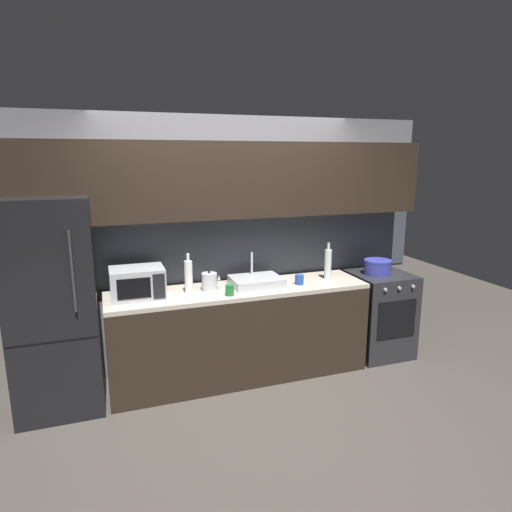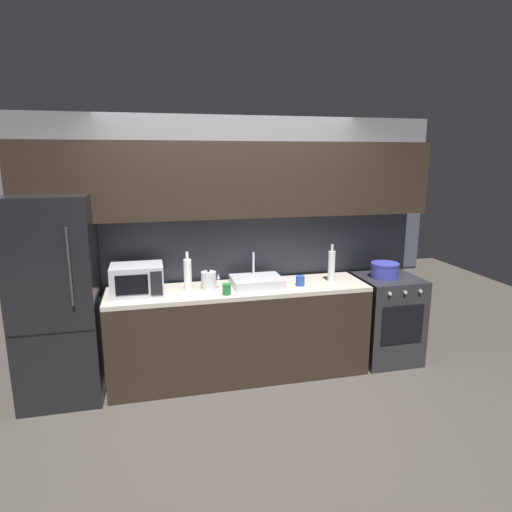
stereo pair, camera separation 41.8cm
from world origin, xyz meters
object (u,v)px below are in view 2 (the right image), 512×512
mug_green (227,289)px  refrigerator (57,299)px  oven_range (386,318)px  wine_bottle_white (188,274)px  wine_bottle_clear (331,266)px  microwave (137,279)px  cooking_pot (385,270)px  kettle (209,280)px  mug_blue (300,281)px

mug_green → refrigerator: bearing=172.5°
oven_range → mug_green: bearing=-173.7°
refrigerator → wine_bottle_white: 1.14m
wine_bottle_clear → mug_green: size_ratio=3.67×
microwave → wine_bottle_clear: wine_bottle_clear is taller
refrigerator → wine_bottle_clear: 2.55m
wine_bottle_clear → wine_bottle_white: (-1.42, 0.00, -0.00)m
oven_range → wine_bottle_clear: size_ratio=2.42×
refrigerator → mug_green: size_ratio=17.85×
cooking_pot → oven_range: bearing=-1.4°
oven_range → kettle: 1.94m
oven_range → cooking_pot: size_ratio=3.17×
cooking_pot → mug_green: bearing=-173.5°
kettle → mug_green: kettle is taller
wine_bottle_white → mug_blue: (1.06, -0.09, -0.11)m
kettle → mug_blue: kettle is taller
cooking_pot → microwave: bearing=179.6°
oven_range → wine_bottle_white: (-2.06, 0.02, 0.60)m
microwave → kettle: 0.65m
microwave → refrigerator: bearing=-178.4°
mug_blue → mug_green: bearing=-171.1°
oven_range → cooking_pot: cooking_pot is taller
kettle → mug_green: size_ratio=1.86×
microwave → mug_blue: bearing=-3.6°
kettle → mug_green: 0.25m
mug_green → cooking_pot: 1.69m
oven_range → cooking_pot: bearing=178.6°
mug_green → kettle: bearing=121.7°
oven_range → wine_bottle_clear: 0.88m
mug_blue → cooking_pot: 0.94m
mug_blue → mug_green: (-0.74, -0.12, 0.00)m
refrigerator → mug_green: (1.46, -0.19, 0.05)m
microwave → wine_bottle_white: size_ratio=1.26×
refrigerator → cooking_pot: (3.13, 0.00, 0.07)m
refrigerator → kettle: bearing=0.9°
refrigerator → mug_blue: refrigerator is taller
mug_blue → refrigerator: bearing=178.0°
microwave → mug_blue: size_ratio=4.78×
microwave → wine_bottle_clear: (1.87, -0.01, 0.02)m
refrigerator → wine_bottle_white: refrigerator is taller
wine_bottle_clear → cooking_pot: 0.59m
kettle → cooking_pot: kettle is taller
mug_green → microwave: bearing=164.9°
oven_range → microwave: bearing=179.6°
oven_range → wine_bottle_white: size_ratio=2.46×
wine_bottle_clear → mug_green: 1.11m
mug_blue → oven_range: bearing=4.3°
wine_bottle_clear → mug_blue: 0.38m
kettle → mug_blue: size_ratio=1.97×
oven_range → mug_blue: (-0.99, -0.08, 0.50)m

